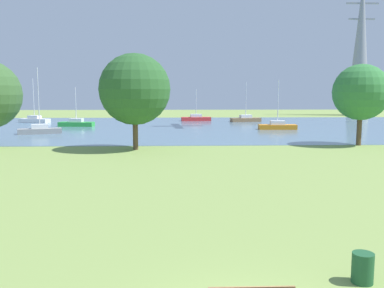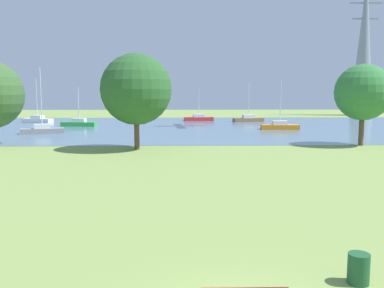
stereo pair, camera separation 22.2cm
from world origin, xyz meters
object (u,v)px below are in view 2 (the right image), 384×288
(sailboat_gray, at_px, (42,130))
(electricity_pylon, at_px, (364,46))
(tree_west_near, at_px, (136,89))
(tree_east_far, at_px, (363,92))
(sailboat_orange, at_px, (280,126))
(litter_bin, at_px, (359,269))
(sailboat_green, at_px, (79,123))
(sailboat_red, at_px, (199,118))
(sailboat_white, at_px, (38,120))
(sailboat_brown, at_px, (248,119))

(sailboat_gray, relative_size, electricity_pylon, 0.28)
(tree_west_near, bearing_deg, sailboat_gray, 132.20)
(tree_east_far, bearing_deg, sailboat_orange, 103.03)
(sailboat_orange, bearing_deg, litter_bin, -100.43)
(litter_bin, relative_size, sailboat_orange, 0.13)
(tree_west_near, xyz_separation_m, tree_east_far, (20.08, 2.19, -0.26))
(sailboat_green, relative_size, tree_east_far, 0.74)
(sailboat_red, xyz_separation_m, electricity_pylon, (33.36, 15.27, 13.28))
(sailboat_orange, xyz_separation_m, sailboat_white, (-35.03, 12.78, 0.01))
(litter_bin, relative_size, tree_east_far, 0.11)
(sailboat_gray, distance_m, sailboat_green, 10.25)
(sailboat_brown, bearing_deg, tree_west_near, -114.48)
(litter_bin, relative_size, electricity_pylon, 0.03)
(sailboat_orange, relative_size, tree_east_far, 0.86)
(litter_bin, relative_size, sailboat_red, 0.15)
(litter_bin, distance_m, sailboat_gray, 44.15)
(litter_bin, height_order, tree_west_near, tree_west_near)
(litter_bin, xyz_separation_m, electricity_pylon, (31.62, 74.64, 13.33))
(sailboat_gray, bearing_deg, tree_east_far, -19.38)
(sailboat_orange, height_order, sailboat_red, sailboat_orange)
(sailboat_green, xyz_separation_m, sailboat_white, (-8.15, 7.29, 0.01))
(sailboat_white, xyz_separation_m, tree_west_near, (18.65, -30.96, 4.61))
(sailboat_brown, distance_m, tree_west_near, 35.15)
(sailboat_green, relative_size, sailboat_red, 1.05)
(sailboat_brown, relative_size, sailboat_red, 1.20)
(litter_bin, relative_size, sailboat_gray, 0.11)
(litter_bin, bearing_deg, sailboat_orange, 79.57)
(sailboat_green, distance_m, sailboat_red, 19.95)
(sailboat_gray, bearing_deg, sailboat_orange, 9.09)
(sailboat_red, bearing_deg, tree_east_far, -67.01)
(litter_bin, distance_m, sailboat_orange, 44.33)
(sailboat_orange, xyz_separation_m, tree_west_near, (-16.38, -18.18, 4.61))
(sailboat_white, distance_m, tree_west_near, 36.44)
(sailboat_green, relative_size, sailboat_orange, 0.86)
(sailboat_white, height_order, tree_west_near, tree_west_near)
(sailboat_green, relative_size, electricity_pylon, 0.20)
(sailboat_orange, distance_m, sailboat_white, 37.29)
(sailboat_green, xyz_separation_m, sailboat_brown, (24.93, 8.04, 0.01))
(sailboat_red, bearing_deg, litter_bin, -88.32)
(sailboat_gray, height_order, sailboat_brown, sailboat_gray)
(sailboat_orange, xyz_separation_m, electricity_pylon, (23.59, 31.04, 13.27))
(sailboat_white, xyz_separation_m, sailboat_brown, (33.09, 0.75, -0.01))
(sailboat_red, xyz_separation_m, tree_west_near, (-6.61, -33.95, 4.62))
(sailboat_green, xyz_separation_m, tree_east_far, (30.58, -21.48, 4.36))
(sailboat_gray, xyz_separation_m, sailboat_red, (18.93, 20.36, -0.03))
(sailboat_white, height_order, electricity_pylon, electricity_pylon)
(sailboat_gray, relative_size, sailboat_green, 1.39)
(sailboat_brown, relative_size, electricity_pylon, 0.23)
(litter_bin, bearing_deg, sailboat_green, 111.01)
(litter_bin, bearing_deg, sailboat_brown, 83.92)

